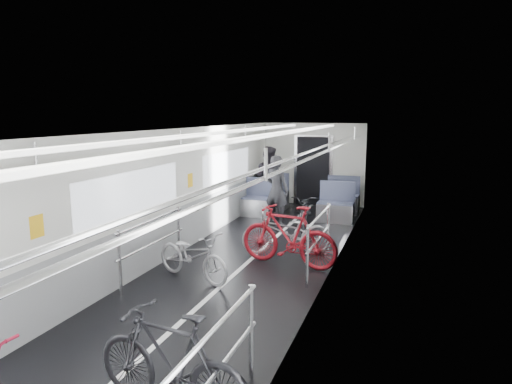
% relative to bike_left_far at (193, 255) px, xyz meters
% --- Properties ---
extents(car_shell, '(3.02, 14.01, 2.41)m').
position_rel_bike_left_far_xyz_m(car_shell, '(0.56, 1.53, 0.72)').
color(car_shell, black).
rests_on(car_shell, ground).
extents(bike_left_far, '(1.63, 1.02, 0.81)m').
position_rel_bike_left_far_xyz_m(bike_left_far, '(0.00, 0.00, 0.00)').
color(bike_left_far, '#A1A1A5').
rests_on(bike_left_far, floor).
extents(bike_right_near, '(1.71, 0.69, 1.00)m').
position_rel_bike_left_far_xyz_m(bike_right_near, '(1.35, -3.11, 0.10)').
color(bike_right_near, black).
rests_on(bike_right_near, floor).
extents(bike_right_mid, '(1.80, 1.11, 0.89)m').
position_rel_bike_left_far_xyz_m(bike_right_mid, '(1.10, 1.76, 0.04)').
color(bike_right_mid, '#A5A5A9').
rests_on(bike_right_mid, floor).
extents(bike_right_far, '(1.90, 0.83, 1.11)m').
position_rel_bike_left_far_xyz_m(bike_right_far, '(1.30, 1.16, 0.15)').
color(bike_right_far, maroon).
rests_on(bike_right_far, floor).
extents(bike_aisle, '(0.80, 1.65, 0.83)m').
position_rel_bike_left_far_xyz_m(bike_aisle, '(0.97, 3.86, 0.01)').
color(bike_aisle, black).
rests_on(bike_aisle, floor).
extents(person_standing, '(0.71, 0.56, 1.71)m').
position_rel_bike_left_far_xyz_m(person_standing, '(0.25, 3.96, 0.45)').
color(person_standing, black).
rests_on(person_standing, floor).
extents(person_seated, '(0.96, 0.80, 1.77)m').
position_rel_bike_left_far_xyz_m(person_seated, '(-0.53, 5.79, 0.48)').
color(person_seated, '#2A262D').
rests_on(person_seated, floor).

